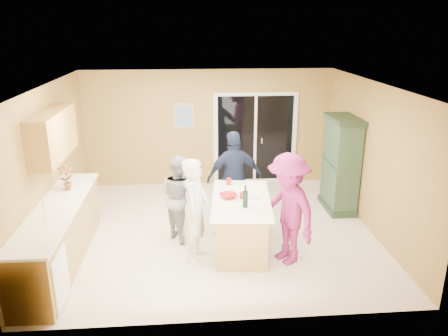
{
  "coord_description": "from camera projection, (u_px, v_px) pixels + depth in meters",
  "views": [
    {
      "loc": [
        -0.43,
        -7.06,
        3.54
      ],
      "look_at": [
        0.15,
        0.1,
        1.15
      ],
      "focal_mm": 35.0,
      "sensor_mm": 36.0,
      "label": 1
    }
  ],
  "objects": [
    {
      "name": "woman_navy",
      "position": [
        234.0,
        178.0,
        7.94
      ],
      "size": [
        1.07,
        0.58,
        1.73
      ],
      "primitive_type": "imported",
      "rotation": [
        0.0,
        0.0,
        3.3
      ],
      "color": "#1B253C",
      "rests_on": "floor"
    },
    {
      "name": "woman_white",
      "position": [
        196.0,
        210.0,
        6.67
      ],
      "size": [
        0.55,
        0.69,
        1.64
      ],
      "primitive_type": "imported",
      "rotation": [
        0.0,
        0.0,
        1.27
      ],
      "color": "silver",
      "rests_on": "floor"
    },
    {
      "name": "woman_grey",
      "position": [
        180.0,
        197.0,
        7.38
      ],
      "size": [
        0.87,
        0.91,
        1.48
      ],
      "primitive_type": "imported",
      "rotation": [
        0.0,
        0.0,
        2.15
      ],
      "color": "gray",
      "rests_on": "floor"
    },
    {
      "name": "white_plate",
      "position": [
        251.0,
        197.0,
        6.99
      ],
      "size": [
        0.31,
        0.31,
        0.02
      ],
      "primitive_type": "cylinder",
      "rotation": [
        0.0,
        0.0,
        -0.28
      ],
      "color": "silver",
      "rests_on": "kitchen_island"
    },
    {
      "name": "wall_left",
      "position": [
        50.0,
        166.0,
        7.21
      ],
      "size": [
        0.1,
        5.0,
        2.6
      ],
      "primitive_type": "cube",
      "color": "tan",
      "rests_on": "ground"
    },
    {
      "name": "wall_right",
      "position": [
        372.0,
        158.0,
        7.63
      ],
      "size": [
        0.1,
        5.0,
        2.6
      ],
      "primitive_type": "cube",
      "color": "tan",
      "rests_on": "ground"
    },
    {
      "name": "upper_cabinets",
      "position": [
        53.0,
        135.0,
        6.85
      ],
      "size": [
        0.35,
        1.6,
        0.75
      ],
      "primitive_type": "cube",
      "color": "#A88841",
      "rests_on": "wall_left"
    },
    {
      "name": "green_hutch",
      "position": [
        341.0,
        165.0,
        8.5
      ],
      "size": [
        0.54,
        1.02,
        1.86
      ],
      "color": "#1F3320",
      "rests_on": "floor"
    },
    {
      "name": "wine_bottle",
      "position": [
        245.0,
        199.0,
        6.59
      ],
      "size": [
        0.08,
        0.08,
        0.35
      ],
      "rotation": [
        0.0,
        0.0,
        -0.04
      ],
      "color": "black",
      "rests_on": "kitchen_island"
    },
    {
      "name": "tumbler_far",
      "position": [
        242.0,
        195.0,
        6.94
      ],
      "size": [
        0.09,
        0.09,
        0.11
      ],
      "primitive_type": "cylinder",
      "rotation": [
        0.0,
        0.0,
        -0.35
      ],
      "color": "#B11316",
      "rests_on": "kitchen_island"
    },
    {
      "name": "woman_magenta",
      "position": [
        288.0,
        209.0,
        6.59
      ],
      "size": [
        1.07,
        1.3,
        1.74
      ],
      "primitive_type": "imported",
      "rotation": [
        0.0,
        0.0,
        -1.12
      ],
      "color": "#861D4B",
      "rests_on": "floor"
    },
    {
      "name": "wall_front",
      "position": [
        229.0,
        227.0,
        5.06
      ],
      "size": [
        5.5,
        0.1,
        2.6
      ],
      "primitive_type": "cube",
      "color": "tan",
      "rests_on": "ground"
    },
    {
      "name": "ceiling",
      "position": [
        215.0,
        85.0,
        7.01
      ],
      "size": [
        5.5,
        5.0,
        0.1
      ],
      "primitive_type": "cube",
      "color": "silver",
      "rests_on": "wall_back"
    },
    {
      "name": "kitchen_island",
      "position": [
        241.0,
        225.0,
        7.09
      ],
      "size": [
        1.07,
        1.77,
        0.89
      ],
      "rotation": [
        0.0,
        0.0,
        -0.1
      ],
      "color": "#A88841",
      "rests_on": "floor"
    },
    {
      "name": "sliding_door",
      "position": [
        255.0,
        138.0,
        9.91
      ],
      "size": [
        1.9,
        0.07,
        2.1
      ],
      "color": "silver",
      "rests_on": "floor"
    },
    {
      "name": "tulip_vase",
      "position": [
        66.0,
        178.0,
        7.08
      ],
      "size": [
        0.25,
        0.2,
        0.43
      ],
      "primitive_type": "imported",
      "rotation": [
        0.0,
        0.0,
        0.2
      ],
      "color": "#B61312",
      "rests_on": "left_cabinet_run"
    },
    {
      "name": "tumbler_near",
      "position": [
        229.0,
        181.0,
        7.53
      ],
      "size": [
        0.1,
        0.1,
        0.12
      ],
      "primitive_type": "cylinder",
      "rotation": [
        0.0,
        0.0,
        -0.34
      ],
      "color": "#B11316",
      "rests_on": "kitchen_island"
    },
    {
      "name": "wall_back",
      "position": [
        209.0,
        128.0,
        9.78
      ],
      "size": [
        5.5,
        0.1,
        2.6
      ],
      "primitive_type": "cube",
      "color": "tan",
      "rests_on": "ground"
    },
    {
      "name": "framed_picture",
      "position": [
        184.0,
        116.0,
        9.63
      ],
      "size": [
        0.46,
        0.04,
        0.56
      ],
      "color": "tan",
      "rests_on": "wall_back"
    },
    {
      "name": "floor",
      "position": [
        216.0,
        231.0,
        7.83
      ],
      "size": [
        5.5,
        5.5,
        0.0
      ],
      "primitive_type": "plane",
      "color": "beige",
      "rests_on": "ground"
    },
    {
      "name": "serving_bowl",
      "position": [
        228.0,
        196.0,
        6.97
      ],
      "size": [
        0.35,
        0.35,
        0.07
      ],
      "primitive_type": "imported",
      "rotation": [
        0.0,
        0.0,
        0.34
      ],
      "color": "#B11316",
      "rests_on": "kitchen_island"
    },
    {
      "name": "left_cabinet_run",
      "position": [
        57.0,
        240.0,
        6.5
      ],
      "size": [
        0.65,
        3.05,
        1.24
      ],
      "color": "#A88841",
      "rests_on": "floor"
    }
  ]
}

